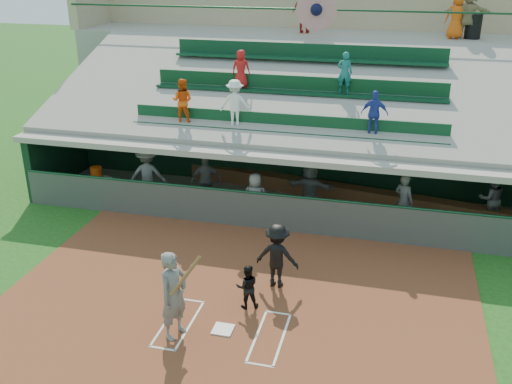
% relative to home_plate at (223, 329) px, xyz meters
% --- Properties ---
extents(ground, '(100.00, 100.00, 0.00)m').
position_rel_home_plate_xyz_m(ground, '(0.00, 0.00, -0.04)').
color(ground, '#1B4D15').
rests_on(ground, ground).
extents(dirt_slab, '(11.00, 9.00, 0.02)m').
position_rel_home_plate_xyz_m(dirt_slab, '(0.00, 0.50, -0.03)').
color(dirt_slab, brown).
rests_on(dirt_slab, ground).
extents(home_plate, '(0.43, 0.43, 0.03)m').
position_rel_home_plate_xyz_m(home_plate, '(0.00, 0.00, 0.00)').
color(home_plate, silver).
rests_on(home_plate, dirt_slab).
extents(batters_box_chalk, '(2.65, 1.85, 0.01)m').
position_rel_home_plate_xyz_m(batters_box_chalk, '(0.00, 0.00, -0.01)').
color(batters_box_chalk, white).
rests_on(batters_box_chalk, dirt_slab).
extents(dugout_floor, '(16.00, 3.50, 0.04)m').
position_rel_home_plate_xyz_m(dugout_floor, '(0.00, 6.75, -0.02)').
color(dugout_floor, gray).
rests_on(dugout_floor, ground).
extents(concourse_slab, '(20.00, 3.00, 4.60)m').
position_rel_home_plate_xyz_m(concourse_slab, '(0.00, 13.50, 2.26)').
color(concourse_slab, gray).
rests_on(concourse_slab, ground).
extents(grandstand, '(20.40, 10.40, 7.80)m').
position_rel_home_plate_xyz_m(grandstand, '(-0.01, 10.51, 2.23)').
color(grandstand, '#494E49').
rests_on(grandstand, ground).
extents(batter_at_plate, '(0.97, 0.83, 1.95)m').
position_rel_home_plate_xyz_m(batter_at_plate, '(-0.92, -0.39, 0.97)').
color(batter_at_plate, '#5C5E59').
rests_on(batter_at_plate, dirt_slab).
extents(catcher, '(0.62, 0.55, 1.06)m').
position_rel_home_plate_xyz_m(catcher, '(0.28, 0.98, 0.52)').
color(catcher, black).
rests_on(catcher, dirt_slab).
extents(home_umpire, '(1.08, 0.67, 1.62)m').
position_rel_home_plate_xyz_m(home_umpire, '(0.74, 2.05, 0.79)').
color(home_umpire, black).
rests_on(home_umpire, dirt_slab).
extents(dugout_bench, '(16.02, 3.28, 0.49)m').
position_rel_home_plate_xyz_m(dugout_bench, '(-0.14, 7.99, 0.25)').
color(dugout_bench, brown).
rests_on(dugout_bench, dugout_floor).
extents(white_table, '(0.92, 0.80, 0.68)m').
position_rel_home_plate_xyz_m(white_table, '(-6.14, 5.93, 0.34)').
color(white_table, white).
rests_on(white_table, dugout_floor).
extents(water_cooler, '(0.37, 0.37, 0.37)m').
position_rel_home_plate_xyz_m(water_cooler, '(-6.13, 5.91, 0.87)').
color(water_cooler, '#DB4C0C').
rests_on(water_cooler, white_table).
extents(dugout_player_a, '(1.34, 0.95, 1.88)m').
position_rel_home_plate_xyz_m(dugout_player_a, '(-4.32, 5.93, 0.94)').
color(dugout_player_a, '#61635E').
rests_on(dugout_player_a, dugout_floor).
extents(dugout_player_b, '(1.04, 0.76, 1.65)m').
position_rel_home_plate_xyz_m(dugout_player_b, '(-2.46, 6.23, 0.83)').
color(dugout_player_b, '#5B5D58').
rests_on(dugout_player_b, dugout_floor).
extents(dugout_player_c, '(0.82, 0.59, 1.55)m').
position_rel_home_plate_xyz_m(dugout_player_c, '(-0.63, 5.33, 0.78)').
color(dugout_player_c, '#61635E').
rests_on(dugout_player_c, dugout_floor).
extents(dugout_player_d, '(1.55, 0.57, 1.64)m').
position_rel_home_plate_xyz_m(dugout_player_d, '(0.84, 6.35, 0.83)').
color(dugout_player_d, '#545752').
rests_on(dugout_player_d, dugout_floor).
extents(dugout_player_e, '(0.72, 0.67, 1.66)m').
position_rel_home_plate_xyz_m(dugout_player_e, '(3.62, 6.02, 0.84)').
color(dugout_player_e, '#5B5F59').
rests_on(dugout_player_e, dugout_floor).
extents(dugout_player_f, '(0.85, 0.71, 1.56)m').
position_rel_home_plate_xyz_m(dugout_player_f, '(6.14, 6.96, 0.79)').
color(dugout_player_f, '#585B56').
rests_on(dugout_player_f, dugout_floor).
extents(trash_bin, '(0.58, 0.58, 0.87)m').
position_rel_home_plate_xyz_m(trash_bin, '(5.61, 13.09, 5.00)').
color(trash_bin, black).
rests_on(trash_bin, concourse_slab).
extents(concourse_staff_a, '(0.99, 0.47, 1.64)m').
position_rel_home_plate_xyz_m(concourse_staff_a, '(-0.62, 13.15, 5.39)').
color(concourse_staff_a, red).
rests_on(concourse_staff_a, concourse_slab).
extents(concourse_staff_b, '(0.81, 0.55, 1.59)m').
position_rel_home_plate_xyz_m(concourse_staff_b, '(4.97, 12.92, 5.36)').
color(concourse_staff_b, '#E9560D').
rests_on(concourse_staff_b, concourse_slab).
extents(concourse_staff_c, '(1.70, 0.78, 1.76)m').
position_rel_home_plate_xyz_m(concourse_staff_c, '(5.36, 12.96, 5.45)').
color(concourse_staff_c, tan).
rests_on(concourse_staff_c, concourse_slab).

